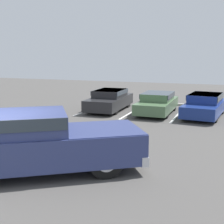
{
  "coord_description": "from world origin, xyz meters",
  "views": [
    {
      "loc": [
        5.84,
        -6.5,
        3.33
      ],
      "look_at": [
        1.44,
        5.27,
        1.0
      ],
      "focal_mm": 50.0,
      "sensor_mm": 36.0,
      "label": 1
    }
  ],
  "objects_px": {
    "parked_sedan_a": "(110,99)",
    "parked_sedan_c": "(205,104)",
    "pickup_truck": "(40,142)",
    "parked_sedan_b": "(157,102)",
    "wheel_stop_curb": "(186,105)",
    "traffic_cone": "(3,128)"
  },
  "relations": [
    {
      "from": "pickup_truck",
      "to": "parked_sedan_a",
      "type": "height_order",
      "value": "pickup_truck"
    },
    {
      "from": "parked_sedan_b",
      "to": "parked_sedan_c",
      "type": "relative_size",
      "value": 0.95
    },
    {
      "from": "parked_sedan_a",
      "to": "parked_sedan_b",
      "type": "relative_size",
      "value": 1.04
    },
    {
      "from": "parked_sedan_a",
      "to": "parked_sedan_c",
      "type": "relative_size",
      "value": 0.98
    },
    {
      "from": "parked_sedan_b",
      "to": "wheel_stop_curb",
      "type": "height_order",
      "value": "parked_sedan_b"
    },
    {
      "from": "parked_sedan_a",
      "to": "wheel_stop_curb",
      "type": "relative_size",
      "value": 2.52
    },
    {
      "from": "parked_sedan_a",
      "to": "parked_sedan_c",
      "type": "bearing_deg",
      "value": 87.26
    },
    {
      "from": "parked_sedan_a",
      "to": "parked_sedan_b",
      "type": "distance_m",
      "value": 2.94
    },
    {
      "from": "pickup_truck",
      "to": "traffic_cone",
      "type": "bearing_deg",
      "value": 108.02
    },
    {
      "from": "parked_sedan_b",
      "to": "traffic_cone",
      "type": "xyz_separation_m",
      "value": [
        -5.08,
        -7.0,
        -0.39
      ]
    },
    {
      "from": "pickup_truck",
      "to": "parked_sedan_a",
      "type": "xyz_separation_m",
      "value": [
        -1.75,
        10.16,
        -0.24
      ]
    },
    {
      "from": "parked_sedan_c",
      "to": "traffic_cone",
      "type": "distance_m",
      "value": 10.4
    },
    {
      "from": "parked_sedan_b",
      "to": "parked_sedan_c",
      "type": "height_order",
      "value": "parked_sedan_c"
    },
    {
      "from": "parked_sedan_c",
      "to": "wheel_stop_curb",
      "type": "height_order",
      "value": "parked_sedan_c"
    },
    {
      "from": "parked_sedan_a",
      "to": "parked_sedan_c",
      "type": "distance_m",
      "value": 5.55
    },
    {
      "from": "traffic_cone",
      "to": "wheel_stop_curb",
      "type": "distance_m",
      "value": 11.96
    },
    {
      "from": "parked_sedan_b",
      "to": "pickup_truck",
      "type": "bearing_deg",
      "value": -6.8
    },
    {
      "from": "traffic_cone",
      "to": "pickup_truck",
      "type": "bearing_deg",
      "value": -38.4
    },
    {
      "from": "parked_sedan_c",
      "to": "parked_sedan_b",
      "type": "bearing_deg",
      "value": -84.23
    },
    {
      "from": "parked_sedan_a",
      "to": "parked_sedan_b",
      "type": "bearing_deg",
      "value": 86.63
    },
    {
      "from": "pickup_truck",
      "to": "wheel_stop_curb",
      "type": "distance_m",
      "value": 13.48
    },
    {
      "from": "wheel_stop_curb",
      "to": "pickup_truck",
      "type": "bearing_deg",
      "value": -100.43
    }
  ]
}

